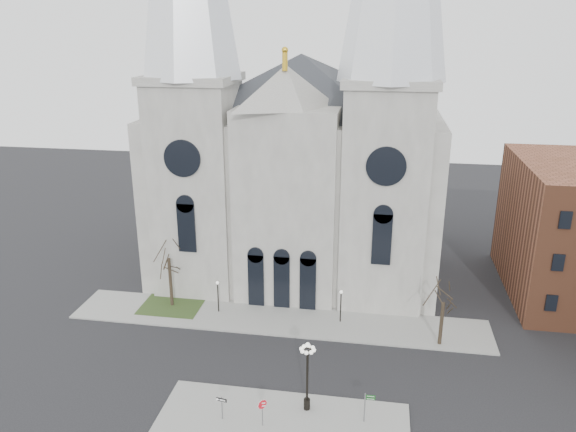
% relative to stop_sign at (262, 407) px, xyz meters
% --- Properties ---
extents(ground, '(160.00, 160.00, 0.00)m').
position_rel_stop_sign_xyz_m(ground, '(-1.71, 4.06, -1.71)').
color(ground, black).
rests_on(ground, ground).
extents(sidewalk_far, '(40.00, 6.00, 0.14)m').
position_rel_stop_sign_xyz_m(sidewalk_far, '(-1.71, 15.06, -1.64)').
color(sidewalk_far, gray).
rests_on(sidewalk_far, ground).
extents(grass_patch, '(6.00, 5.00, 0.18)m').
position_rel_stop_sign_xyz_m(grass_patch, '(-12.71, 16.06, -1.62)').
color(grass_patch, '#2B411B').
rests_on(grass_patch, ground).
extents(cathedral, '(33.00, 26.66, 54.00)m').
position_rel_stop_sign_xyz_m(cathedral, '(-1.71, 26.91, 16.77)').
color(cathedral, gray).
rests_on(cathedral, ground).
extents(tree_left, '(3.20, 3.20, 7.50)m').
position_rel_stop_sign_xyz_m(tree_left, '(-12.71, 16.06, 3.87)').
color(tree_left, '#2C2219').
rests_on(tree_left, ground).
extents(tree_right, '(3.20, 3.20, 6.00)m').
position_rel_stop_sign_xyz_m(tree_right, '(13.29, 13.06, 2.76)').
color(tree_right, '#2C2219').
rests_on(tree_right, ground).
extents(ped_lamp_left, '(0.32, 0.32, 3.26)m').
position_rel_stop_sign_xyz_m(ped_lamp_left, '(-7.71, 15.56, 0.62)').
color(ped_lamp_left, black).
rests_on(ped_lamp_left, sidewalk_far).
extents(ped_lamp_right, '(0.32, 0.32, 3.26)m').
position_rel_stop_sign_xyz_m(ped_lamp_right, '(4.29, 15.56, 0.62)').
color(ped_lamp_right, black).
rests_on(ped_lamp_right, sidewalk_far).
extents(stop_sign, '(0.74, 0.31, 2.17)m').
position_rel_stop_sign_xyz_m(stop_sign, '(0.00, 0.00, 0.00)').
color(stop_sign, slate).
rests_on(stop_sign, sidewalk_near).
extents(globe_lamp, '(1.26, 1.26, 5.59)m').
position_rel_stop_sign_xyz_m(globe_lamp, '(2.85, 2.29, 1.94)').
color(globe_lamp, black).
rests_on(globe_lamp, sidewalk_near).
extents(one_way_sign, '(0.81, 0.18, 1.86)m').
position_rel_stop_sign_xyz_m(one_way_sign, '(-3.00, 0.20, -0.29)').
color(one_way_sign, slate).
rests_on(one_way_sign, sidewalk_near).
extents(street_name_sign, '(0.75, 0.10, 2.34)m').
position_rel_stop_sign_xyz_m(street_name_sign, '(7.14, 1.59, -0.19)').
color(street_name_sign, slate).
rests_on(street_name_sign, sidewalk_near).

